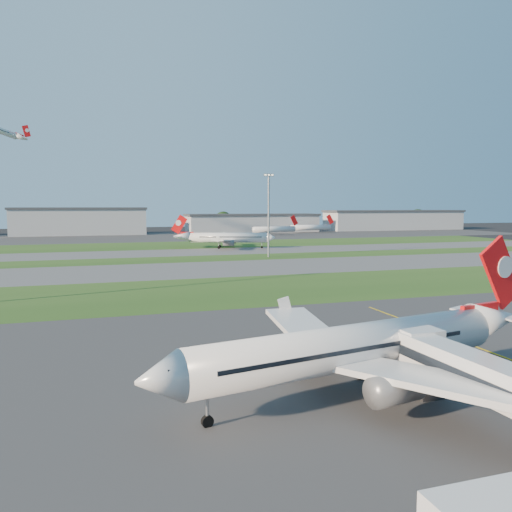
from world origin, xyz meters
name	(u,v)px	position (x,y,z in m)	size (l,w,h in m)	color
ground	(484,370)	(0.00, 0.00, 0.00)	(700.00, 700.00, 0.00)	black
apron_near	(484,370)	(0.00, 0.00, 0.01)	(300.00, 70.00, 0.01)	#333335
grass_strip_a	(289,287)	(0.00, 52.00, 0.01)	(300.00, 34.00, 0.01)	#244717
taxiway_a	(243,268)	(0.00, 85.00, 0.01)	(300.00, 32.00, 0.01)	#515154
grass_strip_b	(220,258)	(0.00, 110.00, 0.01)	(300.00, 18.00, 0.01)	#244717
taxiway_b	(205,252)	(0.00, 132.00, 0.01)	(300.00, 26.00, 0.01)	#515154
grass_strip_c	(189,245)	(0.00, 165.00, 0.01)	(300.00, 40.00, 0.01)	#244717
apron_far	(169,236)	(0.00, 225.00, 0.01)	(400.00, 80.00, 0.01)	#333335
airliner_parked	(354,348)	(-15.15, -1.80, 4.05)	(36.73, 30.88, 11.55)	silver
airliner_taxiing	(227,238)	(10.94, 143.97, 3.98)	(35.02, 29.55, 11.32)	silver
mini_jet_near	(274,229)	(56.97, 220.25, 3.28)	(28.43, 7.90, 9.48)	silver
mini_jet_far	(311,227)	(85.65, 235.70, 3.28)	(28.64, 4.51, 9.48)	silver
light_mast_centre	(269,210)	(15.00, 108.00, 14.81)	(3.20, 0.70, 25.80)	gray
hangar_west	(80,221)	(-45.00, 255.00, 7.64)	(71.40, 23.00, 15.20)	#A8ACB0
hangar_east	(252,223)	(55.00, 255.00, 5.64)	(81.60, 23.00, 11.20)	#A8ACB0
hangar_far_east	(394,220)	(155.00, 255.00, 6.64)	(96.90, 23.00, 13.20)	#A8ACB0
tree_mid_west	(126,223)	(-20.00, 266.00, 5.84)	(9.90, 9.90, 10.80)	black
tree_mid_east	(223,221)	(40.00, 269.00, 6.81)	(11.55, 11.55, 12.60)	black
tree_east	(332,221)	(115.00, 267.00, 6.16)	(10.45, 10.45, 11.40)	black
tree_far_east	(418,218)	(185.00, 271.00, 7.46)	(12.65, 12.65, 13.80)	black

